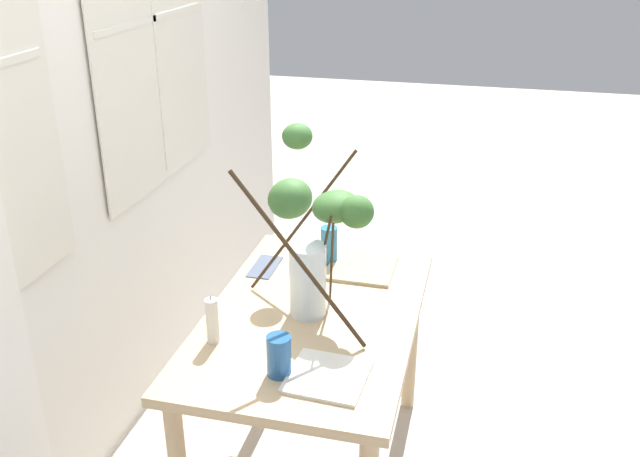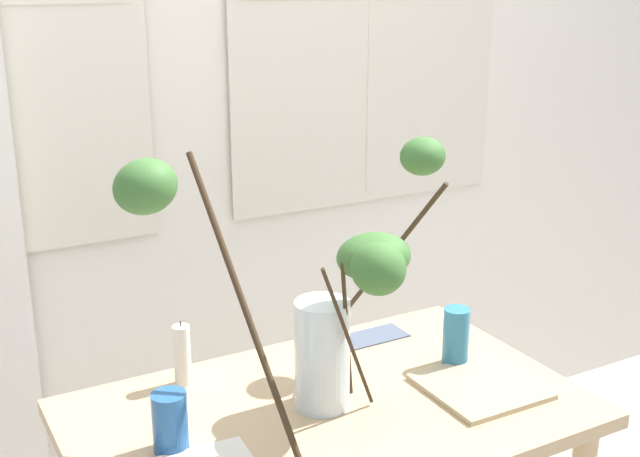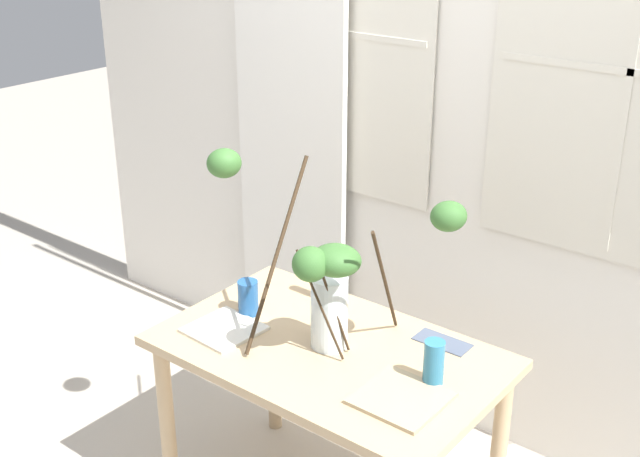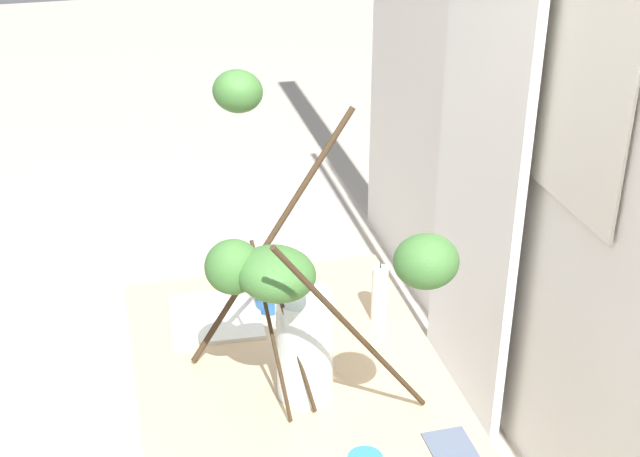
# 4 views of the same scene
# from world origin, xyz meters

# --- Properties ---
(curtain_sheer_side) EXTENTS (0.59, 0.03, 2.37)m
(curtain_sheer_side) POSITION_xyz_m (-0.80, 0.76, 1.19)
(curtain_sheer_side) COLOR white
(curtain_sheer_side) RESTS_ON ground
(dining_table) EXTENTS (1.15, 0.71, 0.73)m
(dining_table) POSITION_xyz_m (0.00, 0.00, 0.62)
(dining_table) COLOR tan
(dining_table) RESTS_ON ground
(vase_with_branches) EXTENTS (0.90, 0.48, 0.65)m
(vase_with_branches) POSITION_xyz_m (0.00, -0.01, 1.02)
(vase_with_branches) COLOR silver
(vase_with_branches) RESTS_ON dining_table
(drinking_glass_blue_left) EXTENTS (0.07, 0.07, 0.13)m
(drinking_glass_blue_left) POSITION_xyz_m (-0.37, 0.01, 0.79)
(drinking_glass_blue_left) COLOR #235693
(drinking_glass_blue_left) RESTS_ON dining_table
(plate_square_left) EXTENTS (0.24, 0.24, 0.01)m
(plate_square_left) POSITION_xyz_m (-0.35, -0.14, 0.73)
(plate_square_left) COLOR silver
(plate_square_left) RESTS_ON dining_table
(pillar_candle) EXTENTS (0.04, 0.04, 0.16)m
(pillar_candle) POSITION_xyz_m (-0.25, 0.26, 0.80)
(pillar_candle) COLOR silver
(pillar_candle) RESTS_ON dining_table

